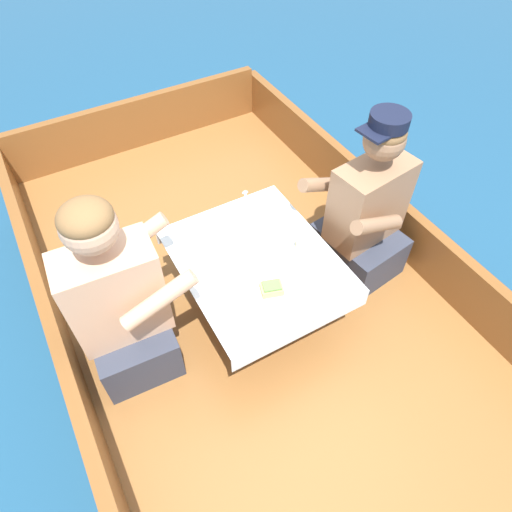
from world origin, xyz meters
name	(u,v)px	position (x,y,z in m)	size (l,w,h in m)	color
ground_plane	(248,322)	(0.00, 0.00, 0.00)	(60.00, 60.00, 0.00)	navy
boat_deck	(247,309)	(0.00, 0.00, 0.15)	(1.99, 3.34, 0.30)	brown
gunwale_port	(65,356)	(-0.96, 0.00, 0.46)	(0.06, 3.34, 0.32)	brown
gunwale_starboard	(387,214)	(0.96, 0.00, 0.46)	(0.06, 3.34, 0.32)	brown
bow_coaming	(139,122)	(0.00, 1.64, 0.48)	(1.87, 0.06, 0.37)	brown
cockpit_table	(256,264)	(0.00, -0.10, 0.66)	(0.71, 0.84, 0.40)	#B2B2B7
person_port	(121,305)	(-0.65, -0.05, 0.71)	(0.54, 0.46, 1.01)	#333847
person_starboard	(365,215)	(0.65, -0.12, 0.69)	(0.56, 0.50, 0.99)	#333847
plate_sandwich	(272,292)	(-0.04, -0.31, 0.71)	(0.21, 0.21, 0.01)	white
plate_bread	(230,227)	(-0.01, 0.14, 0.71)	(0.21, 0.21, 0.01)	white
sandwich	(272,288)	(-0.04, -0.31, 0.73)	(0.12, 0.10, 0.05)	tan
bowl_port_near	(226,300)	(-0.24, -0.26, 0.72)	(0.15, 0.15, 0.04)	white
bowl_starboard_near	(277,244)	(0.13, -0.09, 0.72)	(0.15, 0.15, 0.04)	white
bowl_center_far	(251,320)	(-0.20, -0.41, 0.72)	(0.13, 0.13, 0.04)	white
coffee_cup_port	(205,264)	(-0.24, -0.04, 0.74)	(0.11, 0.08, 0.06)	white
coffee_cup_starboard	(241,265)	(-0.09, -0.13, 0.73)	(0.09, 0.07, 0.06)	white
tin_can	(302,244)	(0.23, -0.15, 0.73)	(0.07, 0.07, 0.05)	silver
utensil_spoon_port	(329,297)	(0.17, -0.46, 0.70)	(0.17, 0.04, 0.01)	silver
utensil_spoon_center	(246,198)	(0.17, 0.30, 0.70)	(0.08, 0.16, 0.01)	silver
utensil_spoon_starboard	(197,233)	(-0.18, 0.19, 0.70)	(0.15, 0.10, 0.01)	silver
utensil_knife_starboard	(216,282)	(-0.23, -0.14, 0.70)	(0.17, 0.02, 0.00)	silver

